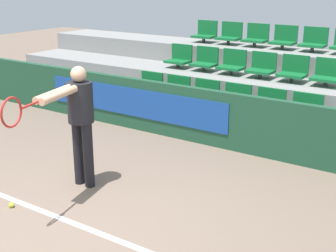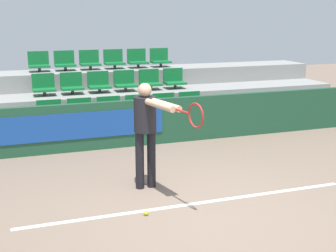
{
  "view_description": "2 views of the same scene",
  "coord_description": "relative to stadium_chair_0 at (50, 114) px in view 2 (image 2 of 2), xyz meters",
  "views": [
    {
      "loc": [
        3.69,
        -2.96,
        2.7
      ],
      "look_at": [
        0.27,
        2.17,
        0.69
      ],
      "focal_mm": 50.0,
      "sensor_mm": 36.0,
      "label": 1
    },
    {
      "loc": [
        -2.34,
        -5.28,
        2.61
      ],
      "look_at": [
        0.23,
        2.06,
        0.72
      ],
      "focal_mm": 50.0,
      "sensor_mm": 36.0,
      "label": 2
    }
  ],
  "objects": [
    {
      "name": "ground_plane",
      "position": [
        1.54,
        -4.23,
        -0.61
      ],
      "size": [
        30.0,
        30.0,
        0.0
      ],
      "primitive_type": "plane",
      "color": "#7A6656"
    },
    {
      "name": "court_baseline",
      "position": [
        1.54,
        -3.88,
        -0.61
      ],
      "size": [
        4.84,
        0.08,
        0.01
      ],
      "color": "white",
      "rests_on": "ground"
    },
    {
      "name": "barrier_wall",
      "position": [
        1.51,
        -0.75,
        -0.14
      ],
      "size": [
        11.63,
        0.14,
        0.93
      ],
      "color": "#1E4C33",
      "rests_on": "ground"
    },
    {
      "name": "bleacher_tier_front",
      "position": [
        1.54,
        -0.12,
        -0.41
      ],
      "size": [
        11.23,
        1.09,
        0.41
      ],
      "color": "gray",
      "rests_on": "ground"
    },
    {
      "name": "bleacher_tier_middle",
      "position": [
        1.54,
        0.97,
        -0.2
      ],
      "size": [
        11.23,
        1.09,
        0.81
      ],
      "color": "gray",
      "rests_on": "ground"
    },
    {
      "name": "bleacher_tier_back",
      "position": [
        1.54,
        2.06,
        -0.0
      ],
      "size": [
        11.23,
        1.09,
        1.22
      ],
      "color": "gray",
      "rests_on": "ground"
    },
    {
      "name": "stadium_chair_0",
      "position": [
        0.0,
        0.0,
        0.0
      ],
      "size": [
        0.49,
        0.37,
        0.48
      ],
      "color": "#333333",
      "rests_on": "bleacher_tier_front"
    },
    {
      "name": "stadium_chair_1",
      "position": [
        0.62,
        0.0,
        0.0
      ],
      "size": [
        0.49,
        0.37,
        0.48
      ],
      "color": "#333333",
      "rests_on": "bleacher_tier_front"
    },
    {
      "name": "stadium_chair_2",
      "position": [
        1.23,
        0.0,
        0.0
      ],
      "size": [
        0.49,
        0.37,
        0.48
      ],
      "color": "#333333",
      "rests_on": "bleacher_tier_front"
    },
    {
      "name": "stadium_chair_3",
      "position": [
        1.85,
        0.0,
        0.0
      ],
      "size": [
        0.49,
        0.37,
        0.48
      ],
      "color": "#333333",
      "rests_on": "bleacher_tier_front"
    },
    {
      "name": "stadium_chair_4",
      "position": [
        2.46,
        0.0,
        0.0
      ],
      "size": [
        0.49,
        0.37,
        0.48
      ],
      "color": "#333333",
      "rests_on": "bleacher_tier_front"
    },
    {
      "name": "stadium_chair_5",
      "position": [
        3.08,
        0.0,
        0.0
      ],
      "size": [
        0.49,
        0.37,
        0.48
      ],
      "color": "#333333",
      "rests_on": "bleacher_tier_front"
    },
    {
      "name": "stadium_chair_6",
      "position": [
        0.0,
        1.09,
        0.41
      ],
      "size": [
        0.49,
        0.37,
        0.48
      ],
      "color": "#333333",
      "rests_on": "bleacher_tier_middle"
    },
    {
      "name": "stadium_chair_7",
      "position": [
        0.62,
        1.09,
        0.41
      ],
      "size": [
        0.49,
        0.37,
        0.48
      ],
      "color": "#333333",
      "rests_on": "bleacher_tier_middle"
    },
    {
      "name": "stadium_chair_8",
      "position": [
        1.23,
        1.09,
        0.41
      ],
      "size": [
        0.49,
        0.37,
        0.48
      ],
      "color": "#333333",
      "rests_on": "bleacher_tier_middle"
    },
    {
      "name": "stadium_chair_9",
      "position": [
        1.85,
        1.09,
        0.41
      ],
      "size": [
        0.49,
        0.37,
        0.48
      ],
      "color": "#333333",
      "rests_on": "bleacher_tier_middle"
    },
    {
      "name": "stadium_chair_10",
      "position": [
        2.46,
        1.09,
        0.41
      ],
      "size": [
        0.49,
        0.37,
        0.48
      ],
      "color": "#333333",
      "rests_on": "bleacher_tier_middle"
    },
    {
      "name": "stadium_chair_11",
      "position": [
        3.08,
        1.09,
        0.41
      ],
      "size": [
        0.49,
        0.37,
        0.48
      ],
      "color": "#333333",
      "rests_on": "bleacher_tier_middle"
    },
    {
      "name": "stadium_chair_12",
      "position": [
        0.0,
        2.18,
        0.81
      ],
      "size": [
        0.49,
        0.37,
        0.48
      ],
      "color": "#333333",
      "rests_on": "bleacher_tier_back"
    },
    {
      "name": "stadium_chair_13",
      "position": [
        0.62,
        2.18,
        0.81
      ],
      "size": [
        0.49,
        0.37,
        0.48
      ],
      "color": "#333333",
      "rests_on": "bleacher_tier_back"
    },
    {
      "name": "stadium_chair_14",
      "position": [
        1.23,
        2.18,
        0.81
      ],
      "size": [
        0.49,
        0.37,
        0.48
      ],
      "color": "#333333",
      "rests_on": "bleacher_tier_back"
    },
    {
      "name": "stadium_chair_15",
      "position": [
        1.85,
        2.18,
        0.81
      ],
      "size": [
        0.49,
        0.37,
        0.48
      ],
      "color": "#333333",
      "rests_on": "bleacher_tier_back"
    },
    {
      "name": "stadium_chair_16",
      "position": [
        2.46,
        2.18,
        0.81
      ],
      "size": [
        0.49,
        0.37,
        0.48
      ],
      "color": "#333333",
      "rests_on": "bleacher_tier_back"
    },
    {
      "name": "stadium_chair_17",
      "position": [
        3.08,
        2.18,
        0.81
      ],
      "size": [
        0.49,
        0.37,
        0.48
      ],
      "color": "#333333",
      "rests_on": "bleacher_tier_back"
    },
    {
      "name": "tennis_player",
      "position": [
        1.13,
        -3.12,
        0.4
      ],
      "size": [
        0.5,
        1.59,
        1.61
      ],
      "rotation": [
        0.0,
        0.0,
        0.22
      ],
      "color": "black",
      "rests_on": "ground"
    },
    {
      "name": "tennis_ball",
      "position": [
        0.82,
        -4.01,
        -0.58
      ],
      "size": [
        0.07,
        0.07,
        0.07
      ],
      "color": "#CCDB33",
      "rests_on": "ground"
    }
  ]
}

